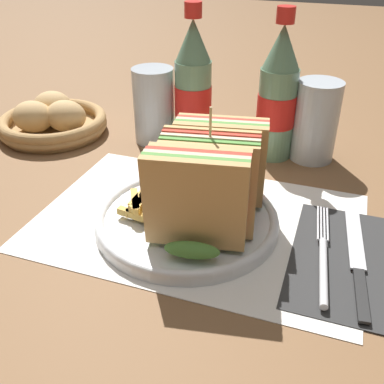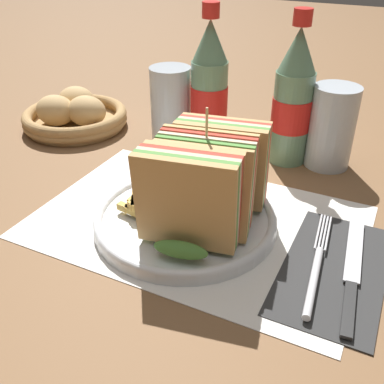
% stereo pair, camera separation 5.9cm
% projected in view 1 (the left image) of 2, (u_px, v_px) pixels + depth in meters
% --- Properties ---
extents(ground_plane, '(4.00, 4.00, 0.00)m').
position_uv_depth(ground_plane, '(184.00, 238.00, 0.57)').
color(ground_plane, brown).
extents(placemat, '(0.43, 0.29, 0.00)m').
position_uv_depth(placemat, '(198.00, 221.00, 0.60)').
color(placemat, silver).
rests_on(placemat, ground_plane).
extents(plate_main, '(0.24, 0.24, 0.02)m').
position_uv_depth(plate_main, '(187.00, 219.00, 0.59)').
color(plate_main, white).
rests_on(plate_main, ground_plane).
extents(club_sandwich, '(0.13, 0.18, 0.15)m').
position_uv_depth(club_sandwich, '(209.00, 181.00, 0.54)').
color(club_sandwich, tan).
rests_on(club_sandwich, plate_main).
extents(fries_pile, '(0.10, 0.10, 0.02)m').
position_uv_depth(fries_pile, '(152.00, 205.00, 0.58)').
color(fries_pile, gold).
rests_on(fries_pile, plate_main).
extents(napkin, '(0.11, 0.21, 0.00)m').
position_uv_depth(napkin, '(339.00, 258.00, 0.53)').
color(napkin, '#2D2D2D').
rests_on(napkin, ground_plane).
extents(fork, '(0.03, 0.19, 0.01)m').
position_uv_depth(fork, '(323.00, 260.00, 0.52)').
color(fork, silver).
rests_on(fork, napkin).
extents(knife, '(0.04, 0.20, 0.00)m').
position_uv_depth(knife, '(357.00, 260.00, 0.52)').
color(knife, black).
rests_on(knife, napkin).
extents(coke_bottle_near, '(0.06, 0.06, 0.24)m').
position_uv_depth(coke_bottle_near, '(193.00, 88.00, 0.76)').
color(coke_bottle_near, slate).
rests_on(coke_bottle_near, ground_plane).
extents(coke_bottle_far, '(0.06, 0.06, 0.24)m').
position_uv_depth(coke_bottle_far, '(277.00, 97.00, 0.72)').
color(coke_bottle_far, slate).
rests_on(coke_bottle_far, ground_plane).
extents(glass_near, '(0.07, 0.07, 0.13)m').
position_uv_depth(glass_near, '(315.00, 126.00, 0.73)').
color(glass_near, silver).
rests_on(glass_near, ground_plane).
extents(glass_far, '(0.07, 0.07, 0.13)m').
position_uv_depth(glass_far, '(154.00, 106.00, 0.79)').
color(glass_far, silver).
rests_on(glass_far, ground_plane).
extents(bread_basket, '(0.20, 0.20, 0.07)m').
position_uv_depth(bread_basket, '(53.00, 121.00, 0.84)').
color(bread_basket, '#AD8451').
rests_on(bread_basket, ground_plane).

